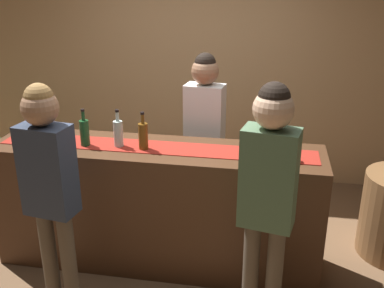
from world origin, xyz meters
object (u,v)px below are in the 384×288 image
object	(u,v)px
wine_bottle_amber	(143,136)
customer_sipping	(268,186)
wine_bottle_clear	(118,133)
wine_bottle_green	(85,132)
bartender	(205,125)
wine_glass_near_customer	(60,131)
customer_browsing	(49,178)
wine_glass_mid_counter	(295,148)
wine_glass_far_end	(270,147)

from	to	relation	value
wine_bottle_amber	customer_sipping	bearing A→B (deg)	-30.66
wine_bottle_clear	customer_sipping	bearing A→B (deg)	-26.92
wine_bottle_green	bartender	xyz separation A→B (m)	(0.86, 0.64, -0.10)
wine_glass_near_customer	bartender	size ratio (longest dim) A/B	0.08
customer_sipping	customer_browsing	distance (m)	1.44
wine_glass_mid_counter	wine_bottle_clear	bearing A→B (deg)	177.29
wine_glass_mid_counter	customer_browsing	world-z (taller)	customer_browsing
wine_glass_far_end	customer_browsing	size ratio (longest dim) A/B	0.09
wine_bottle_amber	bartender	xyz separation A→B (m)	(0.38, 0.63, -0.10)
wine_glass_mid_counter	wine_bottle_green	bearing A→B (deg)	178.82
customer_sipping	wine_bottle_green	bearing A→B (deg)	169.72
wine_bottle_green	wine_glass_mid_counter	bearing A→B (deg)	-1.18
wine_glass_mid_counter	customer_browsing	bearing A→B (deg)	-160.06
wine_glass_mid_counter	wine_bottle_amber	bearing A→B (deg)	177.98
wine_glass_mid_counter	wine_glass_far_end	distance (m)	0.18
wine_glass_far_end	customer_browsing	xyz separation A→B (m)	(-1.44, -0.58, -0.10)
wine_glass_near_customer	customer_browsing	distance (m)	0.67
wine_bottle_clear	wine_glass_mid_counter	world-z (taller)	wine_bottle_clear
customer_sipping	wine_bottle_amber	bearing A→B (deg)	160.49
wine_glass_far_end	customer_sipping	bearing A→B (deg)	-90.16
wine_bottle_clear	bartender	world-z (taller)	bartender
wine_glass_far_end	wine_bottle_clear	bearing A→B (deg)	176.38
wine_bottle_clear	bartender	size ratio (longest dim) A/B	0.18
wine_bottle_green	wine_glass_far_end	bearing A→B (deg)	-1.74
wine_bottle_green	customer_sipping	world-z (taller)	customer_sipping
wine_bottle_amber	wine_bottle_green	world-z (taller)	same
wine_glass_mid_counter	customer_sipping	xyz separation A→B (m)	(-0.18, -0.53, -0.06)
wine_bottle_green	customer_browsing	world-z (taller)	customer_browsing
bartender	customer_browsing	world-z (taller)	bartender
customer_browsing	wine_glass_near_customer	bearing A→B (deg)	116.53
wine_bottle_clear	customer_sipping	xyz separation A→B (m)	(1.17, -0.60, -0.07)
wine_glass_near_customer	customer_browsing	size ratio (longest dim) A/B	0.09
wine_bottle_green	customer_browsing	distance (m)	0.63
wine_bottle_clear	wine_glass_near_customer	size ratio (longest dim) A/B	2.10
customer_browsing	wine_bottle_amber	bearing A→B (deg)	61.09
wine_bottle_clear	wine_glass_near_customer	bearing A→B (deg)	-176.96
wine_bottle_clear	wine_bottle_green	bearing A→B (deg)	-173.42
wine_bottle_clear	wine_glass_mid_counter	size ratio (longest dim) A/B	2.10
bartender	wine_bottle_amber	bearing A→B (deg)	65.78
customer_sipping	wine_glass_mid_counter	bearing A→B (deg)	82.74
bartender	customer_sipping	distance (m)	1.34
wine_glass_mid_counter	customer_sipping	distance (m)	0.56
wine_glass_far_end	customer_browsing	world-z (taller)	customer_browsing
wine_bottle_clear	wine_bottle_green	xyz separation A→B (m)	(-0.27, -0.03, 0.00)
wine_bottle_amber	wine_bottle_clear	bearing A→B (deg)	173.53
wine_bottle_clear	wine_glass_far_end	distance (m)	1.18
wine_glass_far_end	customer_browsing	bearing A→B (deg)	-158.22
customer_sipping	wine_glass_near_customer	bearing A→B (deg)	172.04
wine_glass_far_end	bartender	size ratio (longest dim) A/B	0.08
wine_bottle_amber	customer_browsing	distance (m)	0.80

